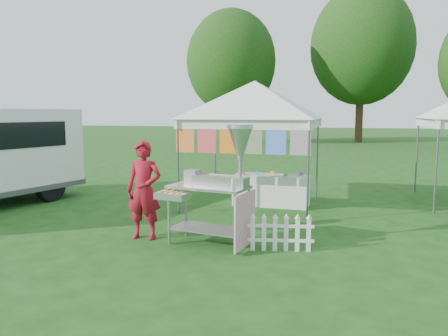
% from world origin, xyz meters
% --- Properties ---
extents(ground, '(120.00, 120.00, 0.00)m').
position_xyz_m(ground, '(0.00, 0.00, 0.00)').
color(ground, '#1B4112').
rests_on(ground, ground).
extents(canopy_main, '(4.24, 4.24, 3.45)m').
position_xyz_m(canopy_main, '(0.00, 3.49, 2.99)').
color(canopy_main, '#59595E').
rests_on(canopy_main, ground).
extents(tree_left, '(6.40, 6.40, 9.53)m').
position_xyz_m(tree_left, '(-6.00, 24.00, 5.83)').
color(tree_left, '#3E2516').
rests_on(tree_left, ground).
extents(tree_mid, '(7.60, 7.60, 11.52)m').
position_xyz_m(tree_mid, '(3.00, 28.00, 7.14)').
color(tree_mid, '#3E2516').
rests_on(tree_mid, ground).
extents(donut_cart, '(1.60, 0.99, 2.06)m').
position_xyz_m(donut_cart, '(0.15, 0.00, 1.21)').
color(donut_cart, gray).
rests_on(donut_cart, ground).
extents(vendor, '(0.67, 0.47, 1.75)m').
position_xyz_m(vendor, '(-1.28, 0.09, 0.88)').
color(vendor, maroon).
rests_on(vendor, ground).
extents(picket_fence, '(1.06, 0.24, 0.56)m').
position_xyz_m(picket_fence, '(1.17, 0.01, 0.29)').
color(picket_fence, white).
rests_on(picket_fence, ground).
extents(display_table, '(1.80, 0.70, 0.74)m').
position_xyz_m(display_table, '(0.43, 3.50, 0.37)').
color(display_table, white).
rests_on(display_table, ground).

